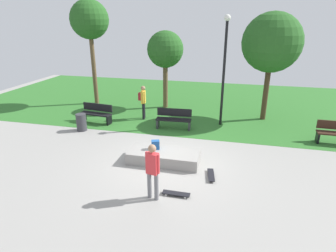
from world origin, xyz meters
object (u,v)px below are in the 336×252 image
backpack_on_ledge (155,145)px  lamp_post (224,62)px  skater_performing_trick (153,168)px  skateboard_spare (211,175)px  tree_broad_elm (90,21)px  park_bench_far_right (174,118)px  park_bench_center_lawn (96,113)px  trash_bin (81,122)px  skateboard_by_ledge (176,194)px  pedestrian_with_backpack (143,99)px  concrete_ledge (164,157)px  tree_young_birch (272,43)px  tree_leaning_ash (165,50)px

backpack_on_ledge → lamp_post: lamp_post is taller
skater_performing_trick → skateboard_spare: skater_performing_trick is taller
skater_performing_trick → tree_broad_elm: (-6.03, 8.57, 3.71)m
park_bench_far_right → park_bench_center_lawn: 3.84m
skater_performing_trick → lamp_post: 6.99m
backpack_on_ledge → lamp_post: 5.25m
skater_performing_trick → trash_bin: (-4.62, 4.29, -0.58)m
skateboard_by_ledge → pedestrian_with_backpack: pedestrian_with_backpack is taller
concrete_ledge → park_bench_center_lawn: bearing=142.3°
park_bench_far_right → park_bench_center_lawn: size_ratio=0.99×
concrete_ledge → tree_broad_elm: (-5.79, 6.37, 4.47)m
backpack_on_ledge → tree_young_birch: (4.07, 5.53, 3.15)m
concrete_ledge → skater_performing_trick: size_ratio=1.50×
park_bench_center_lawn → tree_leaning_ash: size_ratio=0.39×
lamp_post → trash_bin: lamp_post is taller
tree_broad_elm → pedestrian_with_backpack: bearing=-29.7°
tree_broad_elm → tree_young_birch: 9.59m
pedestrian_with_backpack → tree_broad_elm: bearing=150.3°
skateboard_by_ledge → trash_bin: size_ratio=1.03×
tree_broad_elm → tree_young_birch: bearing=-4.2°
skater_performing_trick → skateboard_by_ledge: 1.12m
skateboard_by_ledge → tree_young_birch: bearing=69.2°
skater_performing_trick → trash_bin: size_ratio=2.13×
park_bench_far_right → pedestrian_with_backpack: pedestrian_with_backpack is taller
concrete_ledge → tree_young_birch: tree_young_birch is taller
concrete_ledge → tree_leaning_ash: size_ratio=0.59×
skateboard_spare → tree_broad_elm: 11.26m
park_bench_center_lawn → pedestrian_with_backpack: size_ratio=0.97×
tree_broad_elm → lamp_post: (7.48, -2.02, -1.72)m
park_bench_center_lawn → pedestrian_with_backpack: bearing=26.9°
skater_performing_trick → concrete_ledge: bearing=96.3°
tree_leaning_ash → lamp_post: (3.26, -2.19, -0.24)m
park_bench_far_right → tree_young_birch: (4.10, 2.33, 3.24)m
concrete_ledge → tree_leaning_ash: 7.36m
trash_bin → park_bench_center_lawn: bearing=82.1°
skateboard_by_ledge → lamp_post: bearing=82.3°
pedestrian_with_backpack → park_bench_center_lawn: bearing=-153.1°
backpack_on_ledge → trash_bin: size_ratio=0.41×
tree_young_birch → tree_broad_elm: bearing=175.8°
concrete_ledge → trash_bin: size_ratio=3.20×
backpack_on_ledge → tree_leaning_ash: bearing=82.5°
tree_young_birch → concrete_ledge: bearing=-123.3°
skater_performing_trick → pedestrian_with_backpack: bearing=110.3°
skateboard_by_ledge → park_bench_center_lawn: bearing=134.4°
tree_broad_elm → tree_leaning_ash: tree_broad_elm is taller
skateboard_by_ledge → tree_broad_elm: size_ratio=0.14×
park_bench_center_lawn → pedestrian_with_backpack: 2.36m
park_bench_center_lawn → skater_performing_trick: bearing=-50.7°
skateboard_spare → tree_young_birch: size_ratio=0.16×
skateboard_by_ledge → tree_young_birch: tree_young_birch is taller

